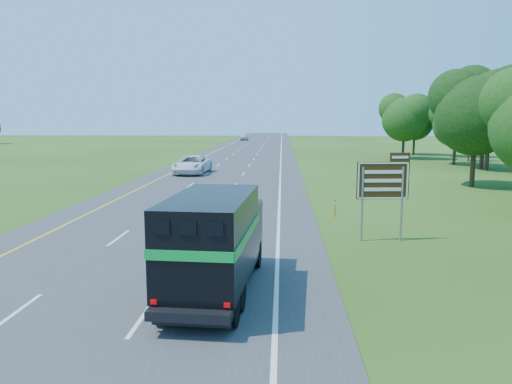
{
  "coord_description": "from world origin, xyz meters",
  "views": [
    {
      "loc": [
        5.64,
        -11.01,
        5.47
      ],
      "look_at": [
        4.32,
        14.45,
        1.7
      ],
      "focal_mm": 35.0,
      "sensor_mm": 36.0,
      "label": 1
    }
  ],
  "objects_px": {
    "horse_truck": "(215,240)",
    "far_car": "(244,137)",
    "white_suv": "(192,165)",
    "exit_sign": "(384,184)"
  },
  "relations": [
    {
      "from": "horse_truck",
      "to": "white_suv",
      "type": "height_order",
      "value": "horse_truck"
    },
    {
      "from": "horse_truck",
      "to": "far_car",
      "type": "height_order",
      "value": "horse_truck"
    },
    {
      "from": "horse_truck",
      "to": "far_car",
      "type": "relative_size",
      "value": 1.48
    },
    {
      "from": "horse_truck",
      "to": "far_car",
      "type": "xyz_separation_m",
      "value": [
        -7.52,
        111.01,
        -0.86
      ]
    },
    {
      "from": "white_suv",
      "to": "far_car",
      "type": "xyz_separation_m",
      "value": [
        -0.67,
        77.05,
        -0.05
      ]
    },
    {
      "from": "horse_truck",
      "to": "white_suv",
      "type": "distance_m",
      "value": 34.66
    },
    {
      "from": "exit_sign",
      "to": "horse_truck",
      "type": "bearing_deg",
      "value": -137.09
    },
    {
      "from": "horse_truck",
      "to": "exit_sign",
      "type": "distance_m",
      "value": 9.85
    },
    {
      "from": "white_suv",
      "to": "exit_sign",
      "type": "distance_m",
      "value": 29.93
    },
    {
      "from": "far_car",
      "to": "exit_sign",
      "type": "xyz_separation_m",
      "value": [
        14.11,
        -103.74,
        1.7
      ]
    }
  ]
}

